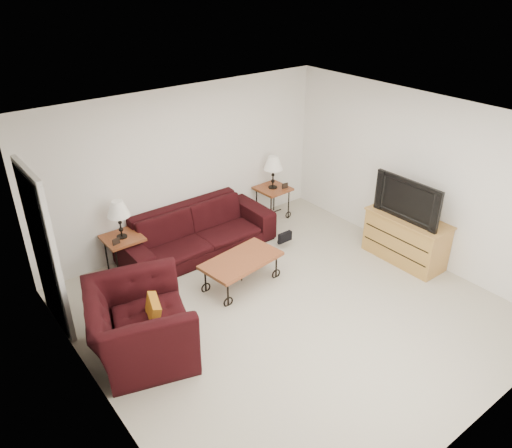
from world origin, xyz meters
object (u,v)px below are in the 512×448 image
Objects in this scene: coffee_table at (242,272)px; backpack at (280,231)px; sofa at (197,231)px; armchair at (140,324)px; side_table_right at (273,203)px; tv_stand at (406,239)px; side_table_left at (125,254)px; lamp_left at (119,219)px; lamp_right at (273,172)px; television at (411,198)px.

backpack is (1.14, 0.52, 0.03)m from coffee_table.
sofa is 1.90× the size of armchair.
tv_stand is (0.69, -2.33, 0.08)m from side_table_right.
sofa reaches higher than coffee_table.
backpack reaches higher than coffee_table.
lamp_left reaches higher than side_table_left.
lamp_right is at bearing 38.67° from coffee_table.
sofa is 4.26× the size of side_table_left.
television reaches higher than side_table_left.
tv_stand is at bearing -22.81° from coffee_table.
tv_stand is at bearing -42.22° from sofa.
armchair is 1.05× the size of tv_stand.
lamp_right is 0.48× the size of tv_stand.
television reaches higher than coffee_table.
side_table_right is at bearing 106.55° from tv_stand.
television is 2.26× the size of backpack.
sofa is 2.00× the size of tv_stand.
television is (2.35, -2.15, 0.69)m from sofa.
coffee_table is (0.01, -1.16, -0.15)m from sofa.
lamp_right is 1.16m from backpack.
lamp_left is 2.82m from lamp_right.
side_table_right is at bearing -45.62° from armchair.
tv_stand is at bearing -70.24° from backpack.
lamp_left is 4.20m from television.
sofa reaches higher than side_table_left.
sofa is at bearing 132.00° from backpack.
sofa is 5.06× the size of backpack.
television reaches higher than lamp_left.
lamp_right is at bearing -163.90° from television.
lamp_right is 3.86m from armchair.
tv_stand is (3.51, -2.33, -0.49)m from lamp_left.
lamp_left is at bearing 141.33° from backpack.
armchair is at bearing -138.10° from sofa.
lamp_left is 0.99× the size of lamp_right.
sofa is at bearing -173.87° from lamp_right.
sofa is at bearing -8.97° from side_table_left.
armchair is (-3.41, -1.74, 0.13)m from side_table_right.
television is (0.67, -2.33, 0.18)m from lamp_right.
side_table_left is 0.47× the size of tv_stand.
lamp_left is 1.89m from armchair.
sofa is 3.26m from television.
side_table_right is 0.52× the size of coffee_table.
television reaches higher than backpack.
armchair is at bearing 178.64° from backpack.
side_table_left is 1.00× the size of lamp_left.
tv_stand reaches higher than side_table_left.
side_table_left reaches higher than backpack.
lamp_right reaches higher than backpack.
side_table_left is 0.45× the size of armchair.
side_table_left is at bearing 180.00° from side_table_right.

